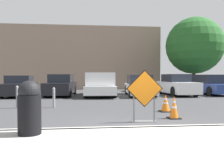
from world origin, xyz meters
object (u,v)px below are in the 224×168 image
pickup_truck (100,86)px  parked_car_fourth (176,85)px  parked_car_second (61,86)px  traffic_cone_nearest (174,108)px  road_closed_sign (145,93)px  parked_car_fifth (209,85)px  parked_car_nearest (20,87)px  traffic_cone_second (166,103)px  trash_bin (29,107)px  bollard_second (17,96)px  parked_car_third (139,86)px  bollard_nearest (54,97)px

pickup_truck → parked_car_fourth: bearing=-173.5°
parked_car_second → traffic_cone_nearest: bearing=121.2°
road_closed_sign → parked_car_fifth: bearing=51.9°
parked_car_nearest → parked_car_second: (2.79, 0.23, 0.03)m
traffic_cone_second → trash_bin: 5.51m
bollard_second → traffic_cone_nearest: bearing=-26.1°
traffic_cone_second → traffic_cone_nearest: bearing=-98.3°
parked_car_third → parked_car_fifth: parked_car_fifth is taller
traffic_cone_nearest → bollard_nearest: (-4.36, 2.90, 0.11)m
road_closed_sign → parked_car_third: (1.84, 8.83, -0.21)m
traffic_cone_nearest → traffic_cone_second: traffic_cone_nearest is taller
road_closed_sign → parked_car_fifth: 12.03m
parked_car_nearest → parked_car_second: 2.80m
road_closed_sign → parked_car_nearest: size_ratio=0.38×
traffic_cone_nearest → parked_car_fourth: (3.52, 8.57, 0.36)m
road_closed_sign → trash_bin: 3.37m
pickup_truck → parked_car_fifth: bearing=-171.8°
parked_car_fourth → trash_bin: bearing=52.1°
parked_car_nearest → parked_car_fifth: (13.96, 0.29, 0.02)m
parked_car_fifth → trash_bin: size_ratio=4.06×
bollard_nearest → bollard_second: bollard_second is taller
bollard_second → traffic_cone_second: bearing=-13.8°
traffic_cone_nearest → parked_car_nearest: bearing=131.2°
road_closed_sign → trash_bin: road_closed_sign is taller
parked_car_third → traffic_cone_nearest: bearing=88.7°
road_closed_sign → parked_car_fifth: road_closed_sign is taller
parked_car_third → parked_car_fourth: (2.79, 0.20, 0.04)m
traffic_cone_nearest → parked_car_fifth: bearing=55.0°
road_closed_sign → bollard_nearest: (-3.26, 3.35, -0.41)m
trash_bin → bollard_nearest: 5.00m
road_closed_sign → traffic_cone_nearest: (1.11, 0.45, -0.52)m
road_closed_sign → bollard_second: size_ratio=1.61×
parked_car_nearest → pickup_truck: pickup_truck is taller
parked_car_nearest → bollard_nearest: 6.69m
parked_car_fifth → bollard_second: bearing=24.5°
traffic_cone_second → bollard_second: bearing=166.2°
bollard_nearest → parked_car_third: bearing=47.1°
parked_car_nearest → parked_car_third: size_ratio=0.92×
pickup_truck → bollard_nearest: pickup_truck is taller
traffic_cone_nearest → bollard_second: bollard_second is taller
road_closed_sign → bollard_second: 5.88m
parked_car_third → road_closed_sign: bearing=81.9°
traffic_cone_second → bollard_nearest: (-4.56, 1.51, 0.15)m
parked_car_second → trash_bin: parked_car_second is taller
parked_car_third → trash_bin: bearing=69.1°
traffic_cone_second → parked_car_fifth: parked_car_fifth is taller
traffic_cone_second → parked_car_fifth: bearing=51.3°
traffic_cone_nearest → trash_bin: bearing=-152.8°
parked_car_second → parked_car_fourth: (8.37, -0.38, 0.02)m
pickup_truck → parked_car_third: (2.81, 0.19, -0.06)m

